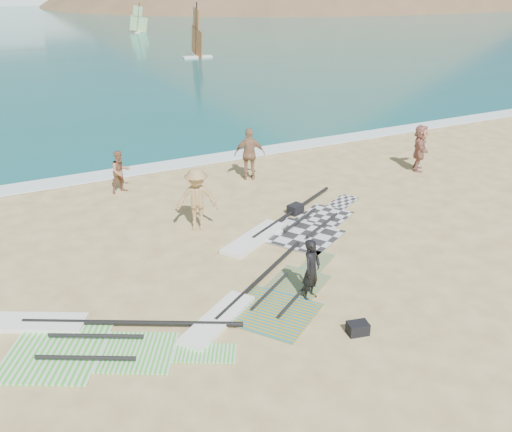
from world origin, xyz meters
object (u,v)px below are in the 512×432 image
rig_grey (290,228)px  rig_orange (259,302)px  person_wetsuit (311,270)px  beachgoer_left (120,172)px  beachgoer_right (420,148)px  rig_green (75,337)px  beachgoer_back (250,154)px  beachgoer_mid (197,199)px  gear_bag_near (295,209)px  gear_bag_far (358,328)px

rig_grey → rig_orange: (-2.88, -3.32, -0.00)m
person_wetsuit → rig_grey: bearing=36.4°
rig_orange → beachgoer_left: 9.02m
beachgoer_right → rig_green: bearing=150.1°
beachgoer_back → beachgoer_right: (6.41, -2.20, -0.06)m
beachgoer_right → beachgoer_back: bearing=111.3°
beachgoer_back → rig_green: bearing=65.6°
rig_green → beachgoer_mid: 6.23m
gear_bag_near → beachgoer_mid: beachgoer_mid is taller
rig_grey → beachgoer_back: size_ratio=3.09×
gear_bag_far → beachgoer_mid: beachgoer_mid is taller
gear_bag_near → gear_bag_far: bearing=-110.2°
gear_bag_near → beachgoer_back: (0.26, 3.72, 0.83)m
rig_grey → person_wetsuit: person_wetsuit is taller
gear_bag_far → person_wetsuit: 1.83m
rig_green → rig_orange: size_ratio=1.03×
rig_orange → beachgoer_back: bearing=30.0°
rig_orange → beachgoer_right: beachgoer_right is taller
person_wetsuit → gear_bag_far: bearing=-115.7°
gear_bag_near → gear_bag_far: size_ratio=1.09×
gear_bag_near → beachgoer_right: 6.88m
gear_bag_far → rig_green: bearing=154.0°
rig_green → beachgoer_right: size_ratio=3.00×
beachgoer_back → beachgoer_right: 6.77m
rig_grey → rig_orange: bearing=-160.8°
rig_grey → gear_bag_far: gear_bag_far is taller
gear_bag_near → beachgoer_mid: (-3.25, 0.41, 0.81)m
beachgoer_left → beachgoer_right: beachgoer_right is taller
person_wetsuit → beachgoer_mid: (-0.79, 5.09, 0.19)m
gear_bag_near → beachgoer_right: bearing=12.9°
beachgoer_left → beachgoer_right: size_ratio=0.83×
rig_green → person_wetsuit: (5.37, -0.96, 0.73)m
rig_grey → beachgoer_left: beachgoer_left is taller
rig_grey → person_wetsuit: 4.10m
rig_grey → rig_orange: size_ratio=1.13×
rig_green → rig_orange: (4.15, -0.60, -0.00)m
rig_grey → rig_orange: rig_grey is taller
rig_grey → beachgoer_left: (-3.63, 5.64, 0.71)m
rig_green → beachgoer_mid: beachgoer_mid is taller
gear_bag_far → beachgoer_left: (-2.08, 11.03, 0.63)m
rig_grey → rig_green: bearing=171.3°
rig_grey → beachgoer_left: bearing=93.0°
person_wetsuit → rig_green: bearing=140.5°
rig_grey → beachgoer_back: beachgoer_back is taller
gear_bag_near → beachgoer_left: beachgoer_left is taller
person_wetsuit → beachgoer_left: bearing=72.6°
beachgoer_back → beachgoer_right: size_ratio=1.07×
rig_grey → gear_bag_far: bearing=-135.9°
gear_bag_far → beachgoer_right: bearing=41.3°
beachgoer_mid → beachgoer_back: size_ratio=0.98×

